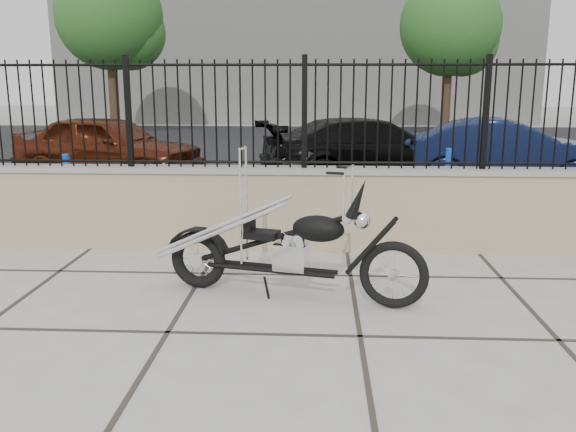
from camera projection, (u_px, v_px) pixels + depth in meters
The scene contains 13 objects.
ground_plane at pixel (168, 333), 4.76m from camera, with size 90.00×90.00×0.00m, color #99968E.
parking_lot at pixel (277, 152), 16.95m from camera, with size 30.00×30.00×0.00m, color black.
retaining_wall at pixel (218, 208), 7.09m from camera, with size 14.00×0.36×0.96m, color gray.
iron_fence at pixel (216, 114), 6.86m from camera, with size 14.00×0.08×1.20m, color black.
background_building at pixel (297, 38), 29.74m from camera, with size 22.00×6.00×8.00m, color beige.
chopper_motorcycle at pixel (286, 223), 5.40m from camera, with size 2.30×0.40×1.38m, color black, non-canonical shape.
car_red at pixel (108, 147), 12.11m from camera, with size 1.53×3.81×1.30m, color #47180A.
car_black at pixel (371, 150), 11.71m from camera, with size 1.74×4.28×1.24m, color black.
car_blue at pixel (506, 153), 11.37m from camera, with size 1.32×3.78×1.24m, color #0F1839.
bollard_a at pixel (68, 185), 8.90m from camera, with size 0.11×0.11×0.89m, color blue.
bollard_b at pixel (448, 177), 9.57m from camera, with size 0.11×0.11×0.90m, color #0D30CD.
tree_left at pixel (109, 11), 20.44m from camera, with size 3.59×3.59×6.05m.
tree_right at pixel (450, 21), 19.70m from camera, with size 3.25×3.25×5.49m.
Camera 1 is at (1.17, -4.40, 1.92)m, focal length 38.00 mm.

